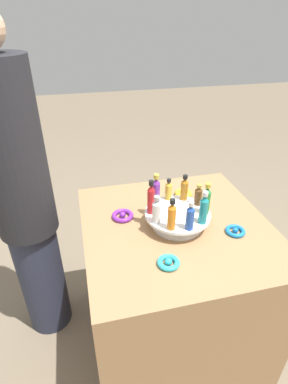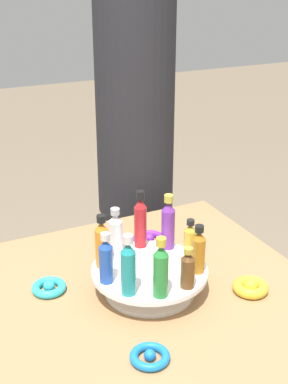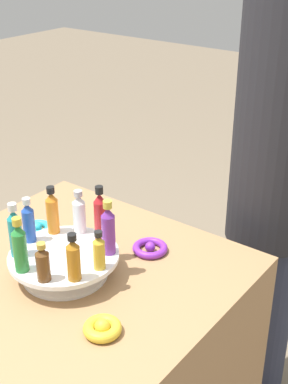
# 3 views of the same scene
# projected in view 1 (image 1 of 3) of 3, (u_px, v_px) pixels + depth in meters

# --- Properties ---
(ground_plane) EXTENTS (12.00, 12.00, 0.00)m
(ground_plane) POSITION_uv_depth(u_px,v_px,m) (169.00, 333.00, 1.69)
(ground_plane) COLOR #756651
(party_table) EXTENTS (0.80, 0.80, 0.77)m
(party_table) POSITION_uv_depth(u_px,v_px,m) (172.00, 286.00, 1.49)
(party_table) COLOR #9E754C
(party_table) RESTS_ON ground_plane
(display_stand) EXTENTS (0.28, 0.28, 0.06)m
(display_stand) POSITION_uv_depth(u_px,v_px,m) (177.00, 218.00, 1.27)
(display_stand) COLOR white
(display_stand) RESTS_ON party_table
(bottle_gold) EXTENTS (0.03, 0.03, 0.10)m
(bottle_gold) POSITION_uv_depth(u_px,v_px,m) (168.00, 190.00, 1.33)
(bottle_gold) COLOR gold
(bottle_gold) RESTS_ON display_stand
(bottle_purple) EXTENTS (0.03, 0.03, 0.15)m
(bottle_purple) POSITION_uv_depth(u_px,v_px,m) (156.00, 191.00, 1.28)
(bottle_purple) COLOR #702D93
(bottle_purple) RESTS_ON display_stand
(bottle_red) EXTENTS (0.03, 0.03, 0.15)m
(bottle_red) POSITION_uv_depth(u_px,v_px,m) (151.00, 198.00, 1.23)
(bottle_red) COLOR #B21E23
(bottle_red) RESTS_ON display_stand
(bottle_clear) EXTENTS (0.03, 0.03, 0.12)m
(bottle_clear) POSITION_uv_depth(u_px,v_px,m) (157.00, 211.00, 1.18)
(bottle_clear) COLOR silver
(bottle_clear) RESTS_ON display_stand
(bottle_orange) EXTENTS (0.03, 0.03, 0.13)m
(bottle_orange) POSITION_uv_depth(u_px,v_px,m) (172.00, 216.00, 1.14)
(bottle_orange) COLOR orange
(bottle_orange) RESTS_ON display_stand
(bottle_blue) EXTENTS (0.03, 0.03, 0.12)m
(bottle_blue) POSITION_uv_depth(u_px,v_px,m) (190.00, 217.00, 1.14)
(bottle_blue) COLOR #234CAD
(bottle_blue) RESTS_ON display_stand
(bottle_teal) EXTENTS (0.03, 0.03, 0.14)m
(bottle_teal) POSITION_uv_depth(u_px,v_px,m) (204.00, 209.00, 1.17)
(bottle_teal) COLOR teal
(bottle_teal) RESTS_ON display_stand
(bottle_green) EXTENTS (0.03, 0.03, 0.14)m
(bottle_green) POSITION_uv_depth(u_px,v_px,m) (206.00, 200.00, 1.23)
(bottle_green) COLOR #288438
(bottle_green) RESTS_ON display_stand
(bottle_brown) EXTENTS (0.03, 0.03, 0.10)m
(bottle_brown) POSITION_uv_depth(u_px,v_px,m) (198.00, 195.00, 1.29)
(bottle_brown) COLOR brown
(bottle_brown) RESTS_ON display_stand
(bottle_amber) EXTENTS (0.03, 0.03, 0.12)m
(bottle_amber) POSITION_uv_depth(u_px,v_px,m) (184.00, 188.00, 1.32)
(bottle_amber) COLOR #AD6B19
(bottle_amber) RESTS_ON display_stand
(ribbon_bow_teal) EXTENTS (0.08, 0.08, 0.03)m
(ribbon_bow_teal) POSITION_uv_depth(u_px,v_px,m) (168.00, 262.00, 1.09)
(ribbon_bow_teal) COLOR #2DB7CC
(ribbon_bow_teal) RESTS_ON party_table
(ribbon_bow_blue) EXTENTS (0.08, 0.08, 0.02)m
(ribbon_bow_blue) POSITION_uv_depth(u_px,v_px,m) (235.00, 231.00, 1.24)
(ribbon_bow_blue) COLOR blue
(ribbon_bow_blue) RESTS_ON party_table
(ribbon_bow_gold) EXTENTS (0.09, 0.09, 0.04)m
(ribbon_bow_gold) POSITION_uv_depth(u_px,v_px,m) (183.00, 193.00, 1.49)
(ribbon_bow_gold) COLOR gold
(ribbon_bow_gold) RESTS_ON party_table
(ribbon_bow_purple) EXTENTS (0.10, 0.10, 0.03)m
(ribbon_bow_purple) POSITION_uv_depth(u_px,v_px,m) (123.00, 216.00, 1.33)
(ribbon_bow_purple) COLOR purple
(ribbon_bow_purple) RESTS_ON party_table
(person_figure) EXTENTS (0.27, 0.27, 1.59)m
(person_figure) POSITION_uv_depth(u_px,v_px,m) (24.00, 204.00, 1.36)
(person_figure) COLOR #282D42
(person_figure) RESTS_ON ground_plane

